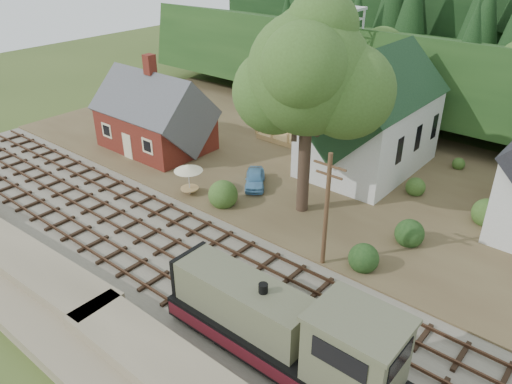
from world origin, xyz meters
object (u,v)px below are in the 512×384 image
Objects in this scene: car_green at (125,127)px; patio_set at (188,169)px; locomotive at (288,333)px; car_blue at (255,179)px.

patio_set reaches higher than car_green.
locomotive is 3.27× the size of car_blue.
locomotive reaches higher than car_blue.
car_blue is at bearing 53.93° from patio_set.
patio_set is (-16.71, 9.28, 0.25)m from locomotive.
car_blue is 5.66m from patio_set.
locomotive is 3.55× the size of car_green.
patio_set reaches higher than car_blue.
patio_set is at bearing -132.35° from car_green.
car_green is (-18.43, 0.79, -0.07)m from car_blue.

